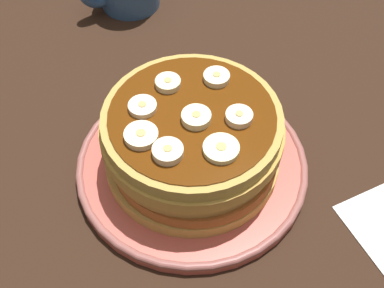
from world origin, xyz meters
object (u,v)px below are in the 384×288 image
(banana_slice_4, at_px, (142,138))
(banana_slice_5, at_px, (168,152))
(banana_slice_1, at_px, (166,84))
(banana_slice_6, at_px, (225,147))
(banana_slice_2, at_px, (217,78))
(banana_slice_7, at_px, (143,107))
(pancake_stack, at_px, (195,140))
(banana_slice_0, at_px, (195,118))
(banana_slice_3, at_px, (239,117))
(plate, at_px, (192,164))

(banana_slice_4, distance_m, banana_slice_5, 0.03)
(banana_slice_1, xyz_separation_m, banana_slice_6, (-0.01, 0.10, -0.00))
(banana_slice_2, height_order, banana_slice_7, same)
(pancake_stack, xyz_separation_m, banana_slice_7, (0.04, -0.03, 0.04))
(banana_slice_6, relative_size, banana_slice_7, 1.20)
(banana_slice_0, xyz_separation_m, banana_slice_4, (0.05, -0.01, -0.00))
(banana_slice_5, bearing_deg, banana_slice_3, -178.99)
(banana_slice_0, distance_m, banana_slice_3, 0.04)
(plate, bearing_deg, banana_slice_0, 79.82)
(banana_slice_0, relative_size, banana_slice_6, 0.85)
(banana_slice_1, distance_m, banana_slice_7, 0.04)
(banana_slice_7, bearing_deg, banana_slice_6, 116.39)
(banana_slice_0, relative_size, banana_slice_1, 1.11)
(banana_slice_7, bearing_deg, pancake_stack, 139.00)
(banana_slice_0, distance_m, banana_slice_4, 0.06)
(banana_slice_1, xyz_separation_m, banana_slice_7, (0.04, 0.02, -0.00))
(plate, xyz_separation_m, banana_slice_0, (0.00, 0.01, 0.09))
(plate, bearing_deg, banana_slice_4, 2.42)
(banana_slice_6, bearing_deg, plate, -85.16)
(plate, xyz_separation_m, banana_slice_5, (0.04, 0.03, 0.09))
(banana_slice_5, bearing_deg, banana_slice_1, -118.15)
(banana_slice_0, bearing_deg, banana_slice_7, -48.24)
(banana_slice_5, relative_size, banana_slice_7, 1.03)
(banana_slice_2, relative_size, banana_slice_5, 0.94)
(banana_slice_1, height_order, banana_slice_7, banana_slice_1)
(banana_slice_0, bearing_deg, pancake_stack, -119.63)
(banana_slice_2, bearing_deg, banana_slice_4, 16.87)
(plate, distance_m, banana_slice_5, 0.10)
(banana_slice_1, bearing_deg, banana_slice_4, 43.13)
(plate, height_order, banana_slice_7, banana_slice_7)
(banana_slice_5, distance_m, banana_slice_6, 0.05)
(banana_slice_0, distance_m, banana_slice_7, 0.05)
(plate, xyz_separation_m, banana_slice_1, (0.00, -0.05, 0.09))
(banana_slice_4, height_order, banana_slice_5, banana_slice_5)
(banana_slice_3, height_order, banana_slice_5, same)
(banana_slice_0, bearing_deg, banana_slice_1, -88.76)
(banana_slice_3, xyz_separation_m, banana_slice_4, (0.09, -0.03, -0.00))
(plate, xyz_separation_m, banana_slice_7, (0.04, -0.03, 0.09))
(pancake_stack, relative_size, banana_slice_3, 7.21)
(banana_slice_2, bearing_deg, banana_slice_5, 32.75)
(banana_slice_2, height_order, banana_slice_3, same)
(banana_slice_2, bearing_deg, banana_slice_0, 37.07)
(pancake_stack, relative_size, banana_slice_5, 6.60)
(banana_slice_0, xyz_separation_m, banana_slice_6, (-0.01, 0.04, -0.00))
(pancake_stack, bearing_deg, banana_slice_0, 60.37)
(banana_slice_3, height_order, banana_slice_7, banana_slice_3)
(banana_slice_1, bearing_deg, pancake_stack, 95.37)
(banana_slice_0, height_order, banana_slice_2, banana_slice_0)
(pancake_stack, relative_size, banana_slice_0, 6.60)
(banana_slice_1, bearing_deg, banana_slice_0, 91.24)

